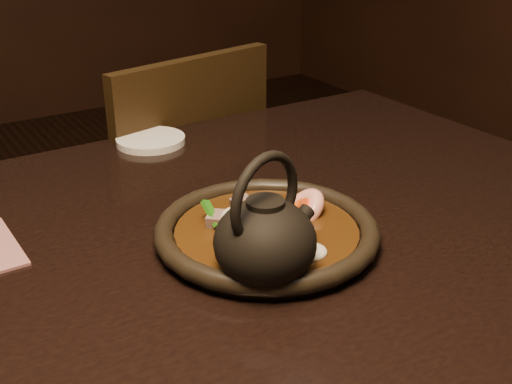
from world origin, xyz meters
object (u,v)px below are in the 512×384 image
table (118,321)px  teapot (265,238)px  plate (267,232)px  chair (167,217)px

table → teapot: size_ratio=9.78×
table → plate: size_ratio=5.35×
table → teapot: teapot is taller
chair → plate: bearing=65.9°
table → chair: (0.33, 0.59, -0.20)m
table → teapot: bearing=-40.8°
plate → teapot: bearing=-124.4°
chair → teapot: 0.81m
teapot → table: bearing=122.1°
table → plate: bearing=-12.0°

